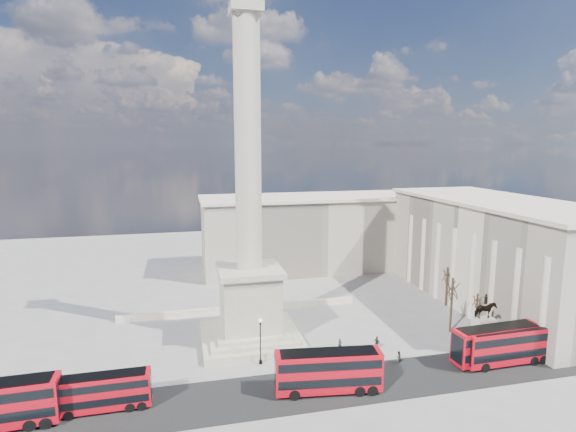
{
  "coord_description": "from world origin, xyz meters",
  "views": [
    {
      "loc": [
        -8.75,
        -56.3,
        28.09
      ],
      "look_at": [
        4.61,
        0.68,
        18.7
      ],
      "focal_mm": 28.0,
      "sensor_mm": 36.0,
      "label": 1
    }
  ],
  "objects_px": {
    "red_bus_b": "(329,371)",
    "victorian_lamp": "(260,337)",
    "red_bus_d": "(507,345)",
    "red_bus_c": "(497,344)",
    "equestrian_statue": "(484,327)",
    "red_bus_a": "(103,392)",
    "pedestrian_walking": "(340,345)",
    "pedestrian_crossing": "(377,343)",
    "nelsons_column": "(249,253)",
    "pedestrian_standing": "(399,357)"
  },
  "relations": [
    {
      "from": "red_bus_a",
      "to": "victorian_lamp",
      "type": "relative_size",
      "value": 1.61
    },
    {
      "from": "red_bus_a",
      "to": "pedestrian_crossing",
      "type": "relative_size",
      "value": 5.22
    },
    {
      "from": "red_bus_d",
      "to": "pedestrian_walking",
      "type": "relative_size",
      "value": 7.06
    },
    {
      "from": "nelsons_column",
      "to": "pedestrian_standing",
      "type": "distance_m",
      "value": 24.31
    },
    {
      "from": "red_bus_a",
      "to": "red_bus_b",
      "type": "bearing_deg",
      "value": -5.49
    },
    {
      "from": "equestrian_statue",
      "to": "pedestrian_standing",
      "type": "bearing_deg",
      "value": -171.02
    },
    {
      "from": "red_bus_a",
      "to": "pedestrian_crossing",
      "type": "bearing_deg",
      "value": 10.39
    },
    {
      "from": "equestrian_statue",
      "to": "pedestrian_crossing",
      "type": "relative_size",
      "value": 3.95
    },
    {
      "from": "pedestrian_crossing",
      "to": "red_bus_a",
      "type": "bearing_deg",
      "value": 73.48
    },
    {
      "from": "red_bus_b",
      "to": "red_bus_c",
      "type": "bearing_deg",
      "value": 11.6
    },
    {
      "from": "red_bus_d",
      "to": "nelsons_column",
      "type": "bearing_deg",
      "value": 153.57
    },
    {
      "from": "victorian_lamp",
      "to": "pedestrian_walking",
      "type": "height_order",
      "value": "victorian_lamp"
    },
    {
      "from": "red_bus_b",
      "to": "red_bus_d",
      "type": "distance_m",
      "value": 24.41
    },
    {
      "from": "red_bus_b",
      "to": "victorian_lamp",
      "type": "height_order",
      "value": "victorian_lamp"
    },
    {
      "from": "red_bus_c",
      "to": "pedestrian_walking",
      "type": "relative_size",
      "value": 7.23
    },
    {
      "from": "pedestrian_walking",
      "to": "nelsons_column",
      "type": "bearing_deg",
      "value": 142.18
    },
    {
      "from": "nelsons_column",
      "to": "pedestrian_crossing",
      "type": "height_order",
      "value": "nelsons_column"
    },
    {
      "from": "nelsons_column",
      "to": "equestrian_statue",
      "type": "relative_size",
      "value": 6.67
    },
    {
      "from": "red_bus_c",
      "to": "pedestrian_crossing",
      "type": "xyz_separation_m",
      "value": [
        -13.58,
        6.96,
        -1.62
      ]
    },
    {
      "from": "red_bus_a",
      "to": "red_bus_d",
      "type": "relative_size",
      "value": 0.83
    },
    {
      "from": "red_bus_c",
      "to": "victorian_lamp",
      "type": "height_order",
      "value": "victorian_lamp"
    },
    {
      "from": "red_bus_c",
      "to": "pedestrian_standing",
      "type": "xyz_separation_m",
      "value": [
        -12.48,
        2.71,
        -1.76
      ]
    },
    {
      "from": "red_bus_d",
      "to": "pedestrian_walking",
      "type": "xyz_separation_m",
      "value": [
        -19.56,
        8.46,
        -1.68
      ]
    },
    {
      "from": "red_bus_a",
      "to": "red_bus_b",
      "type": "relative_size",
      "value": 0.8
    },
    {
      "from": "red_bus_b",
      "to": "pedestrian_standing",
      "type": "relative_size",
      "value": 7.68
    },
    {
      "from": "nelsons_column",
      "to": "pedestrian_walking",
      "type": "relative_size",
      "value": 29.6
    },
    {
      "from": "red_bus_a",
      "to": "pedestrian_walking",
      "type": "xyz_separation_m",
      "value": [
        29.28,
        7.53,
        -1.25
      ]
    },
    {
      "from": "red_bus_a",
      "to": "pedestrian_walking",
      "type": "distance_m",
      "value": 30.25
    },
    {
      "from": "nelsons_column",
      "to": "red_bus_a",
      "type": "bearing_deg",
      "value": -141.98
    },
    {
      "from": "red_bus_b",
      "to": "red_bus_c",
      "type": "relative_size",
      "value": 1.02
    },
    {
      "from": "red_bus_c",
      "to": "equestrian_statue",
      "type": "bearing_deg",
      "value": 68.12
    },
    {
      "from": "nelsons_column",
      "to": "pedestrian_walking",
      "type": "bearing_deg",
      "value": -29.1
    },
    {
      "from": "victorian_lamp",
      "to": "pedestrian_walking",
      "type": "relative_size",
      "value": 3.65
    },
    {
      "from": "red_bus_c",
      "to": "equestrian_statue",
      "type": "relative_size",
      "value": 1.63
    },
    {
      "from": "nelsons_column",
      "to": "red_bus_a",
      "type": "distance_m",
      "value": 25.05
    },
    {
      "from": "victorian_lamp",
      "to": "pedestrian_crossing",
      "type": "relative_size",
      "value": 3.24
    },
    {
      "from": "red_bus_a",
      "to": "pedestrian_walking",
      "type": "relative_size",
      "value": 5.87
    },
    {
      "from": "red_bus_d",
      "to": "equestrian_statue",
      "type": "height_order",
      "value": "equestrian_statue"
    },
    {
      "from": "nelsons_column",
      "to": "red_bus_b",
      "type": "height_order",
      "value": "nelsons_column"
    },
    {
      "from": "red_bus_b",
      "to": "pedestrian_crossing",
      "type": "xyz_separation_m",
      "value": [
        9.9,
        8.76,
        -1.63
      ]
    },
    {
      "from": "red_bus_c",
      "to": "red_bus_a",
      "type": "bearing_deg",
      "value": 176.83
    },
    {
      "from": "equestrian_statue",
      "to": "nelsons_column",
      "type": "bearing_deg",
      "value": 163.8
    },
    {
      "from": "equestrian_statue",
      "to": "red_bus_b",
      "type": "bearing_deg",
      "value": -164.99
    },
    {
      "from": "red_bus_a",
      "to": "victorian_lamp",
      "type": "xyz_separation_m",
      "value": [
        17.98,
        6.24,
        1.52
      ]
    },
    {
      "from": "red_bus_b",
      "to": "red_bus_d",
      "type": "height_order",
      "value": "red_bus_b"
    },
    {
      "from": "red_bus_b",
      "to": "red_bus_c",
      "type": "xyz_separation_m",
      "value": [
        23.49,
        1.8,
        -0.02
      ]
    },
    {
      "from": "red_bus_c",
      "to": "red_bus_d",
      "type": "bearing_deg",
      "value": -38.21
    },
    {
      "from": "nelsons_column",
      "to": "victorian_lamp",
      "type": "xyz_separation_m",
      "value": [
        0.18,
        -7.67,
        -9.3
      ]
    },
    {
      "from": "nelsons_column",
      "to": "red_bus_d",
      "type": "height_order",
      "value": "nelsons_column"
    },
    {
      "from": "red_bus_b",
      "to": "equestrian_statue",
      "type": "xyz_separation_m",
      "value": [
        25.2,
        6.75,
        -0.02
      ]
    }
  ]
}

